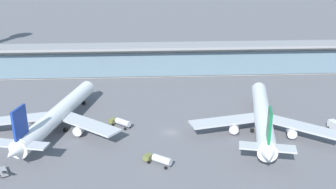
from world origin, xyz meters
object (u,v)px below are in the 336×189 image
at_px(airliner_left_stand, 58,115).
at_px(service_truck_by_tail_grey, 3,172).
at_px(service_truck_near_nose_olive, 121,122).
at_px(airliner_centre_stand, 262,117).
at_px(service_truck_under_wing_olive, 159,159).

relative_size(airliner_left_stand, service_truck_by_tail_grey, 9.30).
xyz_separation_m(airliner_left_stand, service_truck_near_nose_olive, (20.63, 0.32, -3.47)).
bearing_deg(airliner_centre_stand, service_truck_near_nose_olive, 172.58).
height_order(service_truck_under_wing_olive, service_truck_by_tail_grey, service_truck_under_wing_olive).
relative_size(service_truck_under_wing_olive, service_truck_by_tail_grey, 1.26).
distance_m(service_truck_near_nose_olive, service_truck_by_tail_grey, 40.63).
xyz_separation_m(airliner_left_stand, airliner_centre_stand, (67.32, -5.76, 0.00)).
relative_size(airliner_centre_stand, service_truck_under_wing_olive, 7.38).
distance_m(airliner_centre_stand, service_truck_under_wing_olive, 39.89).
bearing_deg(service_truck_near_nose_olive, service_truck_under_wing_olive, -64.79).
bearing_deg(service_truck_by_tail_grey, airliner_centre_stand, 16.00).
bearing_deg(service_truck_by_tail_grey, airliner_left_stand, 72.18).
height_order(airliner_centre_stand, service_truck_by_tail_grey, airliner_centre_stand).
height_order(airliner_left_stand, airliner_centre_stand, same).
bearing_deg(airliner_centre_stand, service_truck_by_tail_grey, -164.00).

